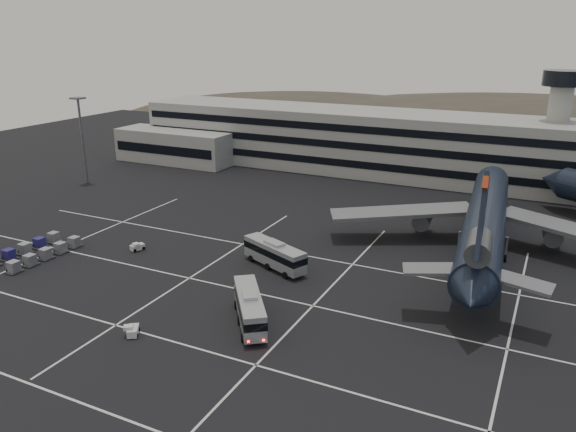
{
  "coord_description": "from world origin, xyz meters",
  "views": [
    {
      "loc": [
        35.9,
        -51.64,
        31.42
      ],
      "look_at": [
        0.87,
        19.97,
        5.0
      ],
      "focal_mm": 35.0,
      "sensor_mm": 36.0,
      "label": 1
    }
  ],
  "objects_px": {
    "trijet_main": "(485,221)",
    "tug_a": "(137,247)",
    "bus_far": "(275,253)",
    "uld_cluster": "(35,251)",
    "bus_near": "(250,306)"
  },
  "relations": [
    {
      "from": "trijet_main",
      "to": "uld_cluster",
      "type": "height_order",
      "value": "trijet_main"
    },
    {
      "from": "trijet_main",
      "to": "bus_near",
      "type": "bearing_deg",
      "value": -126.88
    },
    {
      "from": "tug_a",
      "to": "trijet_main",
      "type": "bearing_deg",
      "value": 44.81
    },
    {
      "from": "trijet_main",
      "to": "bus_far",
      "type": "bearing_deg",
      "value": -149.79
    },
    {
      "from": "trijet_main",
      "to": "bus_near",
      "type": "xyz_separation_m",
      "value": [
        -20.55,
        -32.74,
        -3.14
      ]
    },
    {
      "from": "trijet_main",
      "to": "tug_a",
      "type": "distance_m",
      "value": 51.49
    },
    {
      "from": "tug_a",
      "to": "uld_cluster",
      "type": "distance_m",
      "value": 14.44
    },
    {
      "from": "trijet_main",
      "to": "bus_far",
      "type": "relative_size",
      "value": 5.24
    },
    {
      "from": "bus_far",
      "to": "uld_cluster",
      "type": "relative_size",
      "value": 0.87
    },
    {
      "from": "uld_cluster",
      "to": "bus_near",
      "type": "bearing_deg",
      "value": -4.99
    },
    {
      "from": "bus_far",
      "to": "tug_a",
      "type": "relative_size",
      "value": 4.88
    },
    {
      "from": "bus_near",
      "to": "bus_far",
      "type": "relative_size",
      "value": 0.93
    },
    {
      "from": "trijet_main",
      "to": "bus_far",
      "type": "height_order",
      "value": "trijet_main"
    },
    {
      "from": "bus_far",
      "to": "uld_cluster",
      "type": "bearing_deg",
      "value": 133.13
    },
    {
      "from": "trijet_main",
      "to": "uld_cluster",
      "type": "xyz_separation_m",
      "value": [
        -58.5,
        -29.43,
        -4.45
      ]
    }
  ]
}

